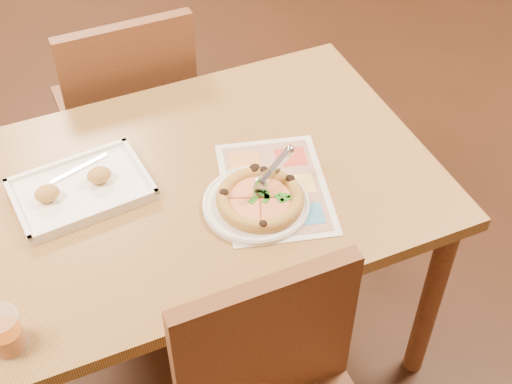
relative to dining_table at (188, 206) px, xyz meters
name	(u,v)px	position (x,y,z in m)	size (l,w,h in m)	color
dining_table	(188,206)	(0.00, 0.00, 0.00)	(1.30, 0.85, 0.72)	#A17340
chair_far	(128,99)	(0.00, 0.60, -0.07)	(0.42, 0.42, 0.47)	brown
plate	(256,204)	(0.13, -0.15, 0.09)	(0.27, 0.27, 0.01)	white
pizza	(260,199)	(0.14, -0.15, 0.11)	(0.22, 0.22, 0.03)	gold
pizza_cutter	(272,171)	(0.19, -0.13, 0.17)	(0.13, 0.07, 0.08)	silver
appetizer_tray	(80,190)	(-0.26, 0.07, 0.10)	(0.36, 0.26, 0.06)	white
glass_tumbler	(5,334)	(-0.51, -0.32, 0.13)	(0.08, 0.08, 0.10)	#903F0B
menu	(275,188)	(0.21, -0.11, 0.09)	(0.27, 0.38, 0.01)	silver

